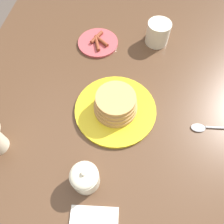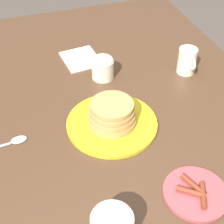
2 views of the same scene
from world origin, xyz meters
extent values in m
cube|color=#4C3321|center=(0.00, 0.00, 0.74)|extent=(1.58, 1.07, 0.03)
cube|color=#4C3321|center=(-0.73, 0.47, 0.36)|extent=(0.07, 0.07, 0.73)
cylinder|color=gold|center=(0.02, -0.02, 0.77)|extent=(0.27, 0.27, 0.01)
cylinder|color=tan|center=(0.02, -0.02, 0.78)|extent=(0.14, 0.14, 0.02)
cylinder|color=tan|center=(0.02, -0.02, 0.80)|extent=(0.14, 0.14, 0.02)
cylinder|color=tan|center=(0.02, -0.02, 0.82)|extent=(0.13, 0.13, 0.02)
cylinder|color=tan|center=(0.02, -0.02, 0.83)|extent=(0.13, 0.13, 0.02)
cylinder|color=#B2474C|center=(0.32, 0.10, 0.76)|extent=(0.16, 0.16, 0.01)
cylinder|color=brown|center=(0.31, 0.10, 0.78)|extent=(0.07, 0.04, 0.01)
cylinder|color=brown|center=(0.34, 0.11, 0.78)|extent=(0.07, 0.04, 0.01)
cylinder|color=brown|center=(0.32, 0.09, 0.78)|extent=(0.06, 0.07, 0.01)
cylinder|color=brown|center=(0.37, -0.13, 0.84)|extent=(0.08, 0.08, 0.00)
cylinder|color=beige|center=(-0.16, 0.32, 0.81)|extent=(0.06, 0.06, 0.09)
cone|color=beige|center=(-0.19, 0.32, 0.84)|extent=(0.04, 0.03, 0.04)
torus|color=beige|center=(-0.12, 0.32, 0.82)|extent=(0.05, 0.01, 0.05)
cylinder|color=beige|center=(-0.22, 0.03, 0.79)|extent=(0.08, 0.08, 0.07)
ellipsoid|color=beige|center=(-0.22, 0.03, 0.83)|extent=(0.07, 0.07, 0.03)
sphere|color=beige|center=(-0.22, 0.03, 0.85)|extent=(0.01, 0.01, 0.01)
cube|color=silver|center=(-0.35, -0.01, 0.76)|extent=(0.16, 0.14, 0.01)
ellipsoid|color=silver|center=(0.00, -0.29, 0.76)|extent=(0.03, 0.05, 0.01)
camera|label=1|loc=(-0.34, -0.06, 1.40)|focal=35.00mm
camera|label=2|loc=(0.73, -0.25, 1.47)|focal=55.00mm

